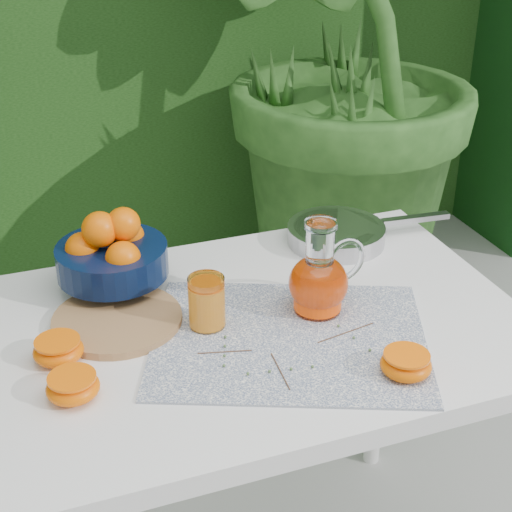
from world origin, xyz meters
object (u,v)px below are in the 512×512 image
object	(u,v)px
fruit_bowl	(111,253)
juice_pitcher	(320,280)
saute_pan	(338,233)
white_table	(260,356)
cutting_board	(117,320)

from	to	relation	value
fruit_bowl	juice_pitcher	xyz separation A→B (m)	(0.35, -0.22, -0.01)
juice_pitcher	saute_pan	distance (m)	0.30
juice_pitcher	saute_pan	bearing A→B (deg)	57.56
white_table	juice_pitcher	size ratio (longest dim) A/B	5.31
juice_pitcher	saute_pan	xyz separation A→B (m)	(0.16, 0.25, -0.05)
fruit_bowl	juice_pitcher	size ratio (longest dim) A/B	1.43
white_table	juice_pitcher	xyz separation A→B (m)	(0.12, -0.01, 0.15)
saute_pan	white_table	bearing A→B (deg)	-138.54
cutting_board	white_table	bearing A→B (deg)	-18.50
fruit_bowl	saute_pan	size ratio (longest dim) A/B	0.68
cutting_board	saute_pan	world-z (taller)	saute_pan
cutting_board	juice_pitcher	size ratio (longest dim) A/B	1.30
saute_pan	juice_pitcher	bearing A→B (deg)	-122.44
saute_pan	fruit_bowl	bearing A→B (deg)	-176.77
white_table	saute_pan	world-z (taller)	saute_pan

